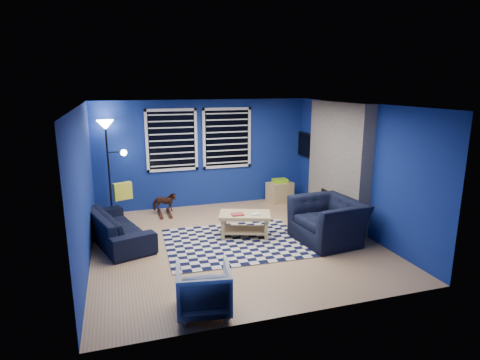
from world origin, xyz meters
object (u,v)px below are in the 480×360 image
(coffee_table, at_px, (245,220))
(floor_lamp, at_px, (108,138))
(rocking_horse, at_px, (164,203))
(sofa, at_px, (117,227))
(armchair_big, at_px, (328,221))
(armchair_bent, at_px, (203,289))
(tv, at_px, (308,146))
(cabinet, at_px, (280,192))

(coffee_table, xyz_separation_m, floor_lamp, (-2.40, 2.01, 1.40))
(rocking_horse, xyz_separation_m, coffee_table, (1.31, -1.74, 0.04))
(coffee_table, bearing_deg, sofa, 168.83)
(armchair_big, relative_size, rocking_horse, 2.31)
(sofa, distance_m, armchair_bent, 2.97)
(tv, xyz_separation_m, coffee_table, (-2.17, -1.76, -1.07))
(tv, distance_m, armchair_big, 2.75)
(sofa, relative_size, armchair_bent, 2.84)
(tv, bearing_deg, coffee_table, -140.97)
(armchair_bent, distance_m, cabinet, 5.13)
(sofa, bearing_deg, floor_lamp, -14.59)
(tv, distance_m, floor_lamp, 4.59)
(armchair_big, xyz_separation_m, coffee_table, (-1.39, 0.68, -0.06))
(sofa, relative_size, armchair_big, 1.62)
(rocking_horse, bearing_deg, sofa, 152.54)
(sofa, bearing_deg, armchair_bent, -177.31)
(sofa, height_order, floor_lamp, floor_lamp)
(armchair_big, height_order, cabinet, armchair_big)
(sofa, xyz_separation_m, rocking_horse, (1.02, 1.28, 0.00))
(armchair_big, distance_m, armchair_bent, 3.16)
(armchair_bent, relative_size, rocking_horse, 1.32)
(armchair_bent, distance_m, floor_lamp, 4.69)
(rocking_horse, bearing_deg, coffee_table, -132.20)
(sofa, bearing_deg, armchair_big, -124.46)
(coffee_table, bearing_deg, floor_lamp, 140.14)
(rocking_horse, bearing_deg, floor_lamp, 87.49)
(coffee_table, distance_m, floor_lamp, 3.43)
(sofa, xyz_separation_m, coffee_table, (2.33, -0.46, 0.04))
(rocking_horse, distance_m, coffee_table, 2.18)
(sofa, distance_m, rocking_horse, 1.64)
(tv, bearing_deg, armchair_big, -107.85)
(armchair_bent, relative_size, coffee_table, 0.63)
(tv, distance_m, sofa, 4.81)
(sofa, height_order, cabinet, cabinet)
(tv, height_order, rocking_horse, tv)
(armchair_bent, xyz_separation_m, floor_lamp, (-1.09, 4.33, 1.41))
(armchair_big, xyz_separation_m, cabinet, (0.15, 2.62, -0.14))
(rocking_horse, height_order, coffee_table, rocking_horse)
(coffee_table, relative_size, floor_lamp, 0.52)
(sofa, distance_m, cabinet, 4.14)
(sofa, height_order, armchair_bent, armchair_bent)
(armchair_bent, xyz_separation_m, cabinet, (2.84, 4.27, -0.06))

